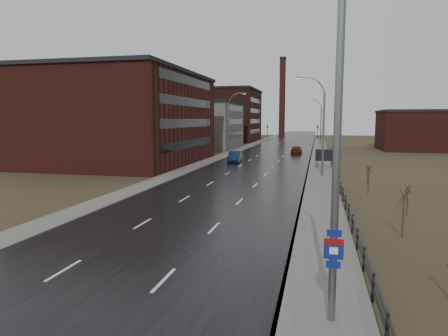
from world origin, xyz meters
The scene contains 24 objects.
ground centered at (0.00, 0.00, 0.00)m, with size 320.00×320.00×0.00m, color #2D2819.
road centered at (0.00, 60.00, 0.03)m, with size 14.00×300.00×0.06m, color black.
sidewalk_right centered at (8.60, 35.00, 0.09)m, with size 3.20×180.00×0.18m, color #595651.
curb_right centered at (7.08, 35.00, 0.09)m, with size 0.16×180.00×0.18m, color slate.
sidewalk_left centered at (-8.20, 60.00, 0.06)m, with size 2.40×260.00×0.12m, color #595651.
warehouse_near centered at (-20.99, 45.00, 6.76)m, with size 22.44×28.56×13.50m.
warehouse_mid centered at (-17.99, 78.00, 5.26)m, with size 16.32×20.40×10.50m.
warehouse_far centered at (-22.99, 108.00, 7.76)m, with size 26.52×24.48×15.50m.
building_right centered at (30.30, 82.00, 4.26)m, with size 18.36×16.32×8.50m.
smokestack centered at (-6.00, 150.00, 15.50)m, with size 2.70×2.70×30.70m.
streetlight_main centered at (8.47, 2.00, 6.06)m, with size 3.91×0.29×12.11m.
streetlight_right_mid centered at (8.50, 36.00, 5.84)m, with size 3.36×0.28×11.35m.
streetlight_left centered at (-7.70, 62.00, 5.84)m, with size 3.36×0.28×11.35m.
streetlight_right_far centered at (8.50, 90.00, 5.84)m, with size 3.36×0.28×11.35m.
guardrail centered at (10.30, 18.31, 0.71)m, with size 0.10×53.05×1.10m.
shrub_c centered at (12.93, 12.76, 1.45)m, with size 0.64×0.68×2.73m.
shrub_d centered at (14.31, 18.47, 1.13)m, with size 0.51×0.54×2.14m.
shrub_e centered at (12.65, 26.13, 1.37)m, with size 0.61×0.64×2.58m.
shrub_f centered at (13.25, 32.02, 0.98)m, with size 0.44×0.47×1.85m.
billboard centered at (9.10, 43.55, 1.75)m, with size 2.33×0.17×2.60m.
traffic_light_left centered at (-8.00, 120.00, 4.60)m, with size 0.58×2.73×5.30m.
traffic_light_right centered at (8.00, 120.00, 4.60)m, with size 0.58×2.73×5.30m.
car_near centered at (-4.02, 48.69, 0.83)m, with size 1.75×5.02×1.66m, color #0C1E40.
car_far centered at (4.31, 65.71, 0.80)m, with size 1.90×4.71×1.61m, color #561A0E.
Camera 1 is at (8.23, -10.52, 6.54)m, focal length 32.00 mm.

